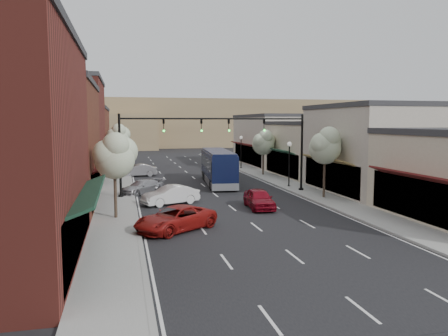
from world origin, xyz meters
TOP-DOWN VIEW (x-y plane):
  - ground at (0.00, 0.00)m, footprint 160.00×160.00m
  - sidewalk_left at (-8.40, 18.50)m, footprint 2.80×73.00m
  - sidewalk_right at (8.40, 18.50)m, footprint 2.80×73.00m
  - curb_left at (-7.00, 18.50)m, footprint 0.25×73.00m
  - curb_right at (7.00, 18.50)m, footprint 0.25×73.00m
  - bldg_left_midnear at (-14.23, 6.00)m, footprint 10.14×14.10m
  - bldg_left_midfar at (-14.24, 20.00)m, footprint 10.14×14.10m
  - bldg_left_far at (-14.22, 36.00)m, footprint 10.14×18.10m
  - bldg_right_midnear at (13.72, 6.00)m, footprint 9.14×12.10m
  - bldg_right_midfar at (13.70, 18.00)m, footprint 9.14×12.10m
  - bldg_right_far at (13.71, 32.00)m, footprint 9.14×16.10m
  - hill_far at (0.00, 90.00)m, footprint 120.00×30.00m
  - hill_near at (-25.00, 78.00)m, footprint 50.00×20.00m
  - signal_mast_right at (5.62, 8.00)m, footprint 8.22×0.46m
  - signal_mast_left at (-5.62, 8.00)m, footprint 8.22×0.46m
  - tree_right_near at (8.35, 3.94)m, footprint 2.85×2.65m
  - tree_right_far at (8.35, 19.94)m, footprint 2.85×2.65m
  - tree_left_near at (-8.25, -0.06)m, footprint 2.85×2.65m
  - tree_left_far at (-8.25, 25.94)m, footprint 2.85×2.65m
  - lamp_post_near at (7.80, 10.50)m, footprint 0.44×0.44m
  - lamp_post_far at (7.80, 28.00)m, footprint 0.44×0.44m
  - coach_bus at (1.63, 14.37)m, footprint 3.48×11.40m
  - red_hatchback at (1.88, 1.38)m, footprint 1.95×4.35m
  - parked_car_a at (-4.87, -3.80)m, footprint 5.56×4.90m
  - parked_car_b at (-4.27, 4.47)m, footprint 4.68×2.99m
  - parked_car_c at (-6.20, 9.86)m, footprint 4.38×4.11m
  - parked_car_e at (-6.13, 22.61)m, footprint 4.46×1.91m

SIDE VIEW (x-z plane):
  - ground at x=0.00m, z-range 0.00..0.00m
  - curb_left at x=-7.00m, z-range -0.01..0.16m
  - curb_right at x=7.00m, z-range -0.01..0.16m
  - sidewalk_left at x=-8.40m, z-range 0.00..0.15m
  - sidewalk_right at x=8.40m, z-range 0.00..0.15m
  - parked_car_c at x=-6.20m, z-range 0.00..1.24m
  - parked_car_a at x=-4.87m, z-range 0.00..1.43m
  - parked_car_e at x=-6.13m, z-range 0.00..1.43m
  - red_hatchback at x=1.88m, z-range 0.00..1.45m
  - parked_car_b at x=-4.27m, z-range 0.00..1.46m
  - coach_bus at x=1.63m, z-range 0.08..3.51m
  - lamp_post_near at x=7.80m, z-range 0.79..5.23m
  - lamp_post_far at x=7.80m, z-range 0.79..5.23m
  - bldg_right_midfar at x=13.70m, z-range -0.03..6.37m
  - bldg_right_far at x=13.71m, z-range -0.04..7.36m
  - bldg_right_midnear at x=13.72m, z-range -0.04..7.86m
  - tree_right_far at x=8.35m, z-range 1.28..6.70m
  - hill_near at x=-25.00m, z-range 0.00..8.00m
  - bldg_left_far at x=-14.22m, z-range -0.04..8.36m
  - tree_left_near at x=-8.25m, z-range 1.38..7.07m
  - tree_right_near at x=8.35m, z-range 1.47..7.43m
  - tree_left_far at x=-8.25m, z-range 1.54..7.67m
  - signal_mast_right at x=5.62m, z-range 1.12..8.12m
  - signal_mast_left at x=-5.62m, z-range 1.12..8.12m
  - bldg_left_midnear at x=-14.23m, z-range -0.04..9.36m
  - bldg_left_midfar at x=-14.24m, z-range -0.05..10.85m
  - hill_far at x=0.00m, z-range 0.00..12.00m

